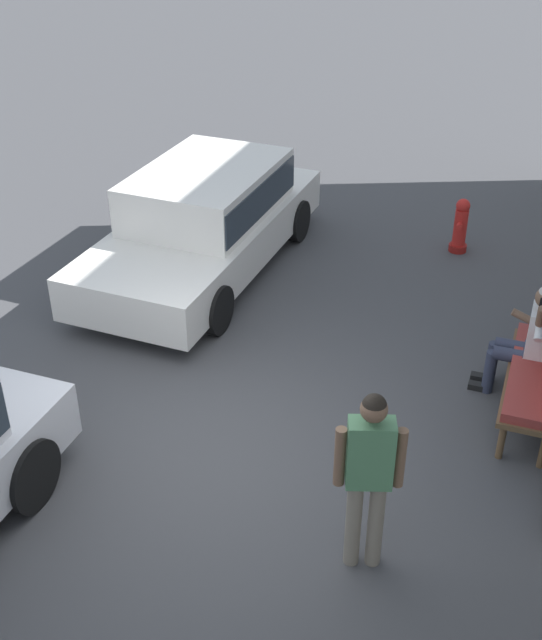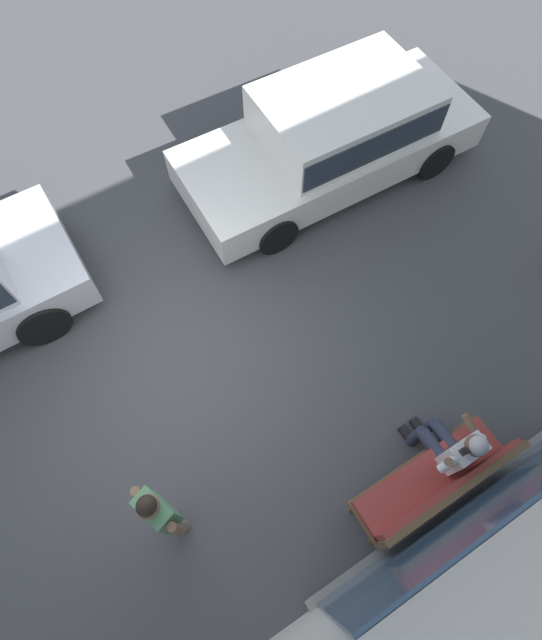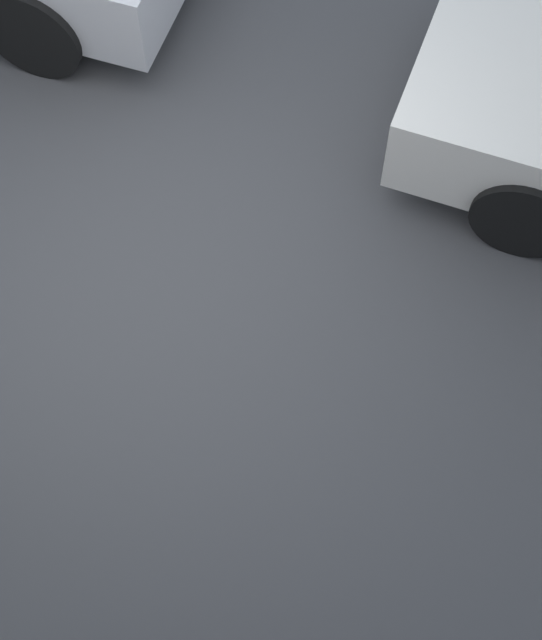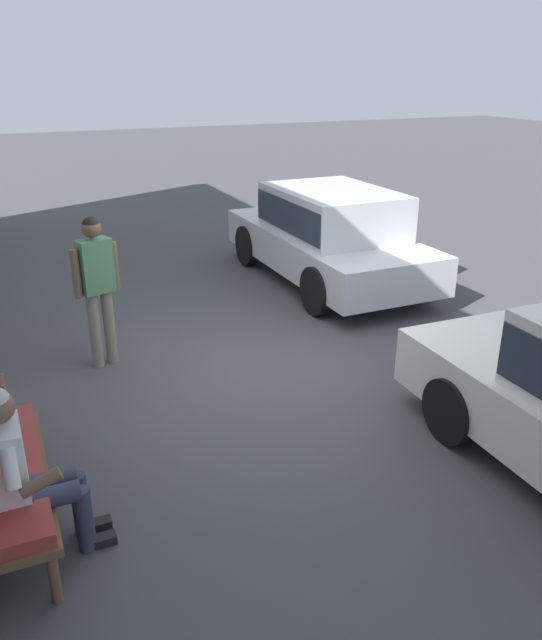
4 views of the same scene
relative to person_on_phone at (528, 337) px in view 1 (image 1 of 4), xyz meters
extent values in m
plane|color=#424244|center=(2.08, -2.67, -0.71)|extent=(60.00, 60.00, 0.00)
cylinder|color=brown|center=(1.16, -0.06, -0.51)|extent=(0.07, 0.07, 0.40)
cylinder|color=brown|center=(-0.49, -0.06, -0.51)|extent=(0.07, 0.07, 0.40)
cube|color=brown|center=(0.33, 0.13, -0.28)|extent=(1.81, 0.55, 0.06)
cube|color=maroon|center=(0.33, 0.13, -0.20)|extent=(1.75, 0.49, 0.10)
cylinder|color=#2D3347|center=(0.09, -0.11, -0.20)|extent=(0.15, 0.42, 0.15)
cylinder|color=#2D3347|center=(0.09, -0.32, -0.46)|extent=(0.12, 0.12, 0.51)
cube|color=black|center=(0.09, -0.40, -0.68)|extent=(0.10, 0.24, 0.07)
cylinder|color=#2D3347|center=(-0.09, -0.11, -0.20)|extent=(0.15, 0.42, 0.15)
cylinder|color=#2D3347|center=(-0.09, -0.32, -0.46)|extent=(0.12, 0.12, 0.51)
cube|color=black|center=(-0.09, -0.40, -0.68)|extent=(0.10, 0.24, 0.07)
cube|color=#2D3347|center=(0.00, 0.10, -0.20)|extent=(0.34, 0.24, 0.14)
cube|color=silver|center=(0.00, 0.10, 0.08)|extent=(0.38, 0.22, 0.56)
cylinder|color=silver|center=(-0.24, 0.08, 0.19)|extent=(0.20, 0.10, 0.28)
cylinder|color=brown|center=(-0.29, -0.08, 0.07)|extent=(0.08, 0.27, 0.17)
cylinder|color=silver|center=(0.24, 0.10, 0.26)|extent=(0.25, 0.10, 0.22)
cylinder|color=brown|center=(0.31, 0.08, 0.45)|extent=(0.16, 0.08, 0.25)
cube|color=white|center=(-1.44, -4.39, -0.20)|extent=(4.57, 1.94, 0.56)
cube|color=white|center=(-1.62, -4.38, 0.40)|extent=(2.39, 1.66, 0.65)
cube|color=#28333D|center=(-1.62, -4.38, 0.40)|extent=(2.35, 1.70, 0.45)
cylinder|color=black|center=(-0.01, -3.57, -0.40)|extent=(0.62, 0.20, 0.62)
cylinder|color=black|center=(-0.07, -5.30, -0.40)|extent=(0.62, 0.20, 0.62)
cylinder|color=black|center=(-2.81, -3.48, -0.40)|extent=(0.62, 0.20, 0.62)
cylinder|color=black|center=(-2.86, -5.21, -0.40)|extent=(0.62, 0.20, 0.62)
cylinder|color=black|center=(3.27, -3.95, -0.37)|extent=(0.69, 0.18, 0.69)
cylinder|color=gray|center=(2.93, -1.07, -0.27)|extent=(0.13, 0.13, 0.88)
cylinder|color=gray|center=(2.87, -0.90, -0.27)|extent=(0.13, 0.13, 0.88)
cube|color=#4C7F56|center=(2.90, -0.99, 0.47)|extent=(0.30, 0.40, 0.60)
cylinder|color=brown|center=(2.97, -1.21, 0.43)|extent=(0.09, 0.09, 0.54)
cylinder|color=brown|center=(2.83, -0.77, 0.43)|extent=(0.09, 0.09, 0.54)
sphere|color=brown|center=(2.90, -0.99, 0.89)|extent=(0.21, 0.21, 0.21)
sphere|color=black|center=(2.90, -0.99, 0.92)|extent=(0.19, 0.19, 0.19)
cylinder|color=maroon|center=(-3.27, -1.17, -0.66)|extent=(0.26, 0.26, 0.10)
cylinder|color=red|center=(-3.27, -1.17, -0.34)|extent=(0.19, 0.19, 0.55)
sphere|color=red|center=(-3.27, -1.17, 0.00)|extent=(0.20, 0.20, 0.20)
cylinder|color=red|center=(-3.41, -1.17, -0.25)|extent=(0.10, 0.08, 0.08)
cylinder|color=red|center=(-3.13, -1.17, -0.25)|extent=(0.10, 0.08, 0.08)
camera|label=1|loc=(7.57, -0.07, 4.52)|focal=45.00mm
camera|label=2|loc=(2.24, -0.07, 5.39)|focal=28.00mm
camera|label=3|loc=(0.38, -0.07, 4.36)|focal=55.00mm
camera|label=4|loc=(-3.83, -0.07, 2.49)|focal=35.00mm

